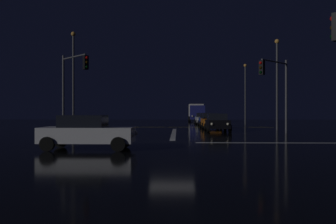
% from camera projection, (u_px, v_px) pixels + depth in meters
% --- Properties ---
extents(ground, '(120.00, 120.00, 0.10)m').
position_uv_depth(ground, '(172.00, 143.00, 20.02)').
color(ground, black).
extents(stop_line_north, '(0.35, 14.85, 0.01)m').
position_uv_depth(stop_line_north, '(174.00, 133.00, 28.67)').
color(stop_line_north, white).
rests_on(stop_line_north, ground).
extents(centre_line_ns, '(22.00, 0.15, 0.01)m').
position_uv_depth(centre_line_ns, '(175.00, 127.00, 40.26)').
color(centre_line_ns, yellow).
rests_on(centre_line_ns, ground).
extents(crosswalk_bar_east, '(14.85, 0.40, 0.01)m').
position_uv_depth(crosswalk_bar_east, '(330.00, 143.00, 19.78)').
color(crosswalk_bar_east, white).
rests_on(crosswalk_bar_east, ground).
extents(sedan_black, '(2.02, 4.33, 1.57)m').
position_uv_depth(sedan_black, '(217.00, 122.00, 31.39)').
color(sedan_black, black).
rests_on(sedan_black, ground).
extents(sedan_orange, '(2.02, 4.33, 1.57)m').
position_uv_depth(sedan_orange, '(211.00, 121.00, 37.39)').
color(sedan_orange, '#C66014').
rests_on(sedan_orange, ground).
extents(sedan_blue, '(2.02, 4.33, 1.57)m').
position_uv_depth(sedan_blue, '(207.00, 119.00, 43.21)').
color(sedan_blue, navy).
rests_on(sedan_blue, ground).
extents(sedan_silver, '(2.02, 4.33, 1.57)m').
position_uv_depth(sedan_silver, '(202.00, 119.00, 49.34)').
color(sedan_silver, '#B7B7BC').
rests_on(sedan_silver, ground).
extents(sedan_green, '(2.02, 4.33, 1.57)m').
position_uv_depth(sedan_green, '(202.00, 118.00, 54.88)').
color(sedan_green, '#14512D').
rests_on(sedan_green, ground).
extents(box_truck, '(2.68, 8.28, 3.08)m').
position_uv_depth(box_truck, '(196.00, 112.00, 62.27)').
color(box_truck, navy).
rests_on(box_truck, ground).
extents(sedan_white_crossing, '(4.33, 2.02, 1.57)m').
position_uv_depth(sedan_white_crossing, '(87.00, 132.00, 16.41)').
color(sedan_white_crossing, silver).
rests_on(sedan_white_crossing, ground).
extents(traffic_signal_nw, '(2.81, 2.81, 6.33)m').
position_uv_depth(traffic_signal_nw, '(72.00, 79.00, 28.23)').
color(traffic_signal_nw, '#4C4C51').
rests_on(traffic_signal_nw, ground).
extents(traffic_signal_ne, '(2.86, 2.86, 5.89)m').
position_uv_depth(traffic_signal_ne, '(276.00, 82.00, 27.73)').
color(traffic_signal_ne, '#4C4C51').
rests_on(traffic_signal_ne, ground).
extents(streetlamp_right_near, '(0.44, 0.44, 8.63)m').
position_uv_depth(streetlamp_right_near, '(277.00, 77.00, 34.00)').
color(streetlamp_right_near, '#424247').
rests_on(streetlamp_right_near, ground).
extents(streetlamp_left_near, '(0.44, 0.44, 9.46)m').
position_uv_depth(streetlamp_left_near, '(73.00, 73.00, 34.53)').
color(streetlamp_left_near, '#424247').
rests_on(streetlamp_left_near, ground).
extents(streetlamp_right_far, '(0.44, 0.44, 8.42)m').
position_uv_depth(streetlamp_right_far, '(245.00, 89.00, 49.99)').
color(streetlamp_right_far, '#424247').
rests_on(streetlamp_right_far, ground).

